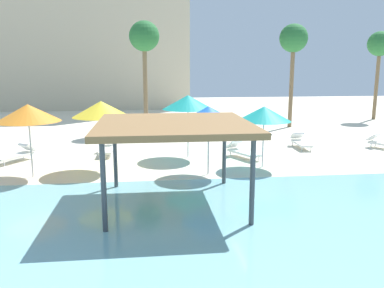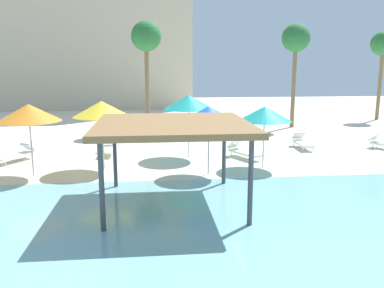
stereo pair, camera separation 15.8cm
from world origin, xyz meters
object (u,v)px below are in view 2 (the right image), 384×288
(palm_tree_0, at_px, (383,46))
(beach_umbrella_teal_1, at_px, (189,102))
(lounge_chair_3, at_px, (108,147))
(palm_tree_2, at_px, (296,41))
(shade_pavilion, at_px, (173,127))
(beach_umbrella_teal_2, at_px, (265,114))
(beach_umbrella_orange_5, at_px, (29,113))
(lounge_chair_2, at_px, (302,142))
(palm_tree_1, at_px, (146,39))
(beach_umbrella_blue_4, at_px, (209,114))
(lounge_chair_0, at_px, (19,154))
(lounge_chair_1, at_px, (243,151))
(beach_umbrella_yellow_3, at_px, (102,109))

(palm_tree_0, bearing_deg, beach_umbrella_teal_1, -144.33)
(lounge_chair_3, relative_size, palm_tree_2, 0.27)
(shade_pavilion, bearing_deg, beach_umbrella_teal_2, 46.16)
(palm_tree_2, bearing_deg, beach_umbrella_orange_5, -142.12)
(shade_pavilion, xyz_separation_m, lounge_chair_2, (7.17, 7.90, -2.10))
(beach_umbrella_teal_2, relative_size, lounge_chair_2, 1.35)
(shade_pavilion, distance_m, palm_tree_2, 17.79)
(palm_tree_1, bearing_deg, beach_umbrella_blue_4, -77.29)
(lounge_chair_2, bearing_deg, beach_umbrella_teal_2, -38.06)
(lounge_chair_0, distance_m, palm_tree_2, 18.71)
(beach_umbrella_teal_2, bearing_deg, palm_tree_1, 116.22)
(beach_umbrella_teal_2, distance_m, lounge_chair_1, 2.70)
(lounge_chair_2, height_order, palm_tree_2, palm_tree_2)
(beach_umbrella_blue_4, bearing_deg, beach_umbrella_orange_5, 176.96)
(lounge_chair_2, bearing_deg, palm_tree_2, 166.59)
(lounge_chair_0, bearing_deg, beach_umbrella_teal_2, 111.19)
(beach_umbrella_blue_4, bearing_deg, lounge_chair_2, 39.11)
(beach_umbrella_yellow_3, xyz_separation_m, palm_tree_2, (11.75, 10.37, 3.32))
(palm_tree_2, bearing_deg, beach_umbrella_teal_1, -133.54)
(lounge_chair_3, bearing_deg, palm_tree_0, 117.88)
(beach_umbrella_blue_4, relative_size, lounge_chair_2, 1.41)
(lounge_chair_0, relative_size, lounge_chair_1, 0.98)
(beach_umbrella_teal_1, distance_m, lounge_chair_1, 3.38)
(beach_umbrella_teal_1, xyz_separation_m, beach_umbrella_yellow_3, (-3.71, -1.92, -0.06))
(palm_tree_0, bearing_deg, shade_pavilion, -133.71)
(beach_umbrella_orange_5, xyz_separation_m, palm_tree_1, (4.38, 10.42, 3.36))
(beach_umbrella_orange_5, relative_size, palm_tree_2, 0.40)
(beach_umbrella_teal_2, distance_m, lounge_chair_0, 11.07)
(beach_umbrella_teal_1, height_order, palm_tree_2, palm_tree_2)
(beach_umbrella_yellow_3, relative_size, palm_tree_0, 0.42)
(beach_umbrella_teal_2, relative_size, lounge_chair_1, 1.32)
(beach_umbrella_teal_2, xyz_separation_m, beach_umbrella_blue_4, (-2.46, -0.85, 0.13))
(lounge_chair_3, relative_size, palm_tree_1, 0.27)
(lounge_chair_1, distance_m, palm_tree_0, 18.96)
(beach_umbrella_teal_1, xyz_separation_m, lounge_chair_2, (6.08, 1.47, -2.25))
(shade_pavilion, bearing_deg, beach_umbrella_orange_5, 144.68)
(beach_umbrella_yellow_3, distance_m, palm_tree_0, 24.22)
(beach_umbrella_yellow_3, distance_m, palm_tree_2, 16.02)
(beach_umbrella_yellow_3, height_order, beach_umbrella_orange_5, beach_umbrella_yellow_3)
(lounge_chair_1, bearing_deg, palm_tree_2, 121.49)
(palm_tree_2, bearing_deg, lounge_chair_2, -105.60)
(beach_umbrella_orange_5, distance_m, lounge_chair_2, 13.27)
(shade_pavilion, relative_size, beach_umbrella_yellow_3, 1.60)
(shade_pavilion, bearing_deg, lounge_chair_3, 110.45)
(beach_umbrella_blue_4, distance_m, lounge_chair_0, 9.01)
(shade_pavilion, distance_m, beach_umbrella_blue_4, 3.70)
(lounge_chair_1, relative_size, palm_tree_1, 0.28)
(beach_umbrella_blue_4, relative_size, palm_tree_2, 0.39)
(beach_umbrella_teal_1, relative_size, lounge_chair_0, 1.52)
(lounge_chair_2, bearing_deg, lounge_chair_0, -81.72)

